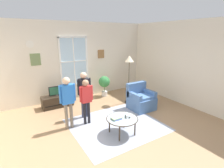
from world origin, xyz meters
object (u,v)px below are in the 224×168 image
(book_stack, at_px, (117,118))
(cup, at_px, (127,116))
(remote_near_books, at_px, (128,117))
(television, at_px, (56,91))
(tv_stand, at_px, (57,101))
(person_black_shirt, at_px, (84,90))
(armchair, at_px, (141,100))
(person_red_shirt, at_px, (86,97))
(potted_plant_by_window, at_px, (104,83))
(coffee_table, at_px, (122,119))
(floor_lamp, at_px, (129,64))
(person_blue_shirt, at_px, (67,97))
(remote_near_cup, at_px, (126,116))

(book_stack, xyz_separation_m, cup, (0.25, -0.11, 0.02))
(remote_near_books, bearing_deg, book_stack, 164.43)
(television, bearing_deg, tv_stand, 90.00)
(cup, xyz_separation_m, remote_near_books, (0.05, 0.03, -0.03))
(television, xyz_separation_m, book_stack, (0.80, -2.57, -0.12))
(tv_stand, bearing_deg, person_black_shirt, -67.83)
(book_stack, bearing_deg, person_black_shirt, 102.18)
(armchair, relative_size, person_red_shirt, 0.67)
(tv_stand, distance_m, person_black_shirt, 1.52)
(cup, distance_m, potted_plant_by_window, 2.91)
(tv_stand, height_order, cup, cup)
(coffee_table, distance_m, book_stack, 0.15)
(television, height_order, person_red_shirt, person_red_shirt)
(television, relative_size, remote_near_books, 3.60)
(potted_plant_by_window, bearing_deg, floor_lamp, -69.29)
(tv_stand, xyz_separation_m, remote_near_books, (1.09, -2.65, 0.25))
(coffee_table, bearing_deg, remote_near_books, -11.44)
(coffee_table, bearing_deg, tv_stand, 109.54)
(armchair, bearing_deg, tv_stand, 144.64)
(tv_stand, relative_size, book_stack, 4.03)
(person_blue_shirt, xyz_separation_m, person_black_shirt, (0.62, 0.39, -0.01))
(cup, bearing_deg, potted_plant_by_window, 72.11)
(tv_stand, relative_size, person_blue_shirt, 0.73)
(person_red_shirt, xyz_separation_m, person_blue_shirt, (-0.50, 0.02, 0.08))
(coffee_table, xyz_separation_m, book_stack, (-0.14, 0.05, 0.05))
(floor_lamp, bearing_deg, potted_plant_by_window, 110.71)
(cup, distance_m, floor_lamp, 2.34)
(coffee_table, relative_size, potted_plant_by_window, 0.96)
(person_red_shirt, bearing_deg, person_black_shirt, 74.10)
(person_black_shirt, bearing_deg, cup, -69.42)
(remote_near_cup, bearing_deg, person_black_shirt, 112.25)
(book_stack, height_order, remote_near_cup, book_stack)
(remote_near_books, height_order, potted_plant_by_window, potted_plant_by_window)
(armchair, height_order, book_stack, armchair)
(person_red_shirt, height_order, person_black_shirt, person_black_shirt)
(remote_near_books, bearing_deg, person_black_shirt, 112.56)
(person_blue_shirt, xyz_separation_m, floor_lamp, (2.46, 0.64, 0.57))
(cup, relative_size, person_black_shirt, 0.06)
(coffee_table, height_order, floor_lamp, floor_lamp)
(cup, relative_size, floor_lamp, 0.05)
(book_stack, relative_size, remote_near_books, 1.82)
(book_stack, height_order, remote_near_books, book_stack)
(remote_near_cup, bearing_deg, tv_stand, 112.21)
(armchair, relative_size, floor_lamp, 0.50)
(coffee_table, relative_size, floor_lamp, 0.46)
(person_red_shirt, height_order, floor_lamp, floor_lamp)
(tv_stand, relative_size, potted_plant_by_window, 1.24)
(television, relative_size, armchair, 0.58)
(remote_near_cup, bearing_deg, cup, -99.54)
(person_red_shirt, bearing_deg, potted_plant_by_window, 48.59)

